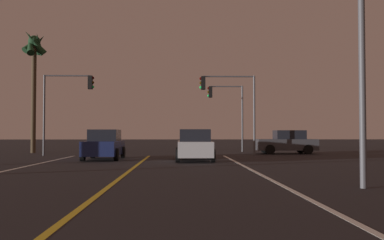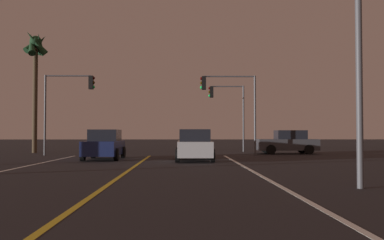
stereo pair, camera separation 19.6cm
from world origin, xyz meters
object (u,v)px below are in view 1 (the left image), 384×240
(car_crossing_side, at_px, (287,142))
(car_ahead_far, at_px, (194,146))
(traffic_light_near_left, at_px, (68,95))
(palm_tree_left_far, at_px, (34,55))
(street_lamp_right_near, at_px, (343,17))
(traffic_light_far_right, at_px, (226,103))
(car_oncoming, at_px, (104,145))
(traffic_light_near_right, at_px, (228,96))

(car_crossing_side, relative_size, car_ahead_far, 1.00)
(car_ahead_far, relative_size, traffic_light_near_left, 0.80)
(car_ahead_far, distance_m, palm_tree_left_far, 16.53)
(car_ahead_far, xyz_separation_m, street_lamp_right_near, (3.69, -11.66, 3.87))
(street_lamp_right_near, bearing_deg, traffic_light_far_right, -88.00)
(car_oncoming, height_order, traffic_light_near_left, traffic_light_near_left)
(car_crossing_side, distance_m, traffic_light_near_right, 5.92)
(traffic_light_near_right, bearing_deg, traffic_light_far_right, -94.69)
(car_oncoming, relative_size, palm_tree_left_far, 0.46)
(car_oncoming, bearing_deg, traffic_light_near_right, 119.30)
(street_lamp_right_near, distance_m, palm_tree_left_far, 26.37)
(car_crossing_side, relative_size, traffic_light_near_left, 0.80)
(traffic_light_near_right, height_order, palm_tree_left_far, palm_tree_left_far)
(traffic_light_near_right, xyz_separation_m, traffic_light_far_right, (0.45, 5.50, -0.10))
(car_oncoming, bearing_deg, traffic_light_far_right, 140.58)
(traffic_light_near_right, height_order, street_lamp_right_near, street_lamp_right_near)
(traffic_light_near_right, relative_size, street_lamp_right_near, 0.74)
(car_oncoming, relative_size, car_crossing_side, 1.00)
(traffic_light_far_right, height_order, palm_tree_left_far, palm_tree_left_far)
(car_oncoming, relative_size, traffic_light_near_right, 0.80)
(traffic_light_near_right, relative_size, traffic_light_near_left, 1.00)
(car_oncoming, bearing_deg, car_crossing_side, 117.52)
(car_ahead_far, xyz_separation_m, palm_tree_left_far, (-11.85, 9.47, 6.58))
(car_crossing_side, distance_m, traffic_light_near_left, 15.70)
(traffic_light_near_right, xyz_separation_m, traffic_light_near_left, (-10.70, 0.00, -0.01))
(palm_tree_left_far, bearing_deg, traffic_light_near_right, -15.03)
(car_ahead_far, bearing_deg, traffic_light_near_right, -23.49)
(car_oncoming, height_order, traffic_light_near_right, traffic_light_near_right)
(car_oncoming, relative_size, traffic_light_near_left, 0.80)
(traffic_light_far_right, bearing_deg, traffic_light_near_right, 85.31)
(traffic_light_far_right, relative_size, street_lamp_right_near, 0.73)
(car_oncoming, distance_m, traffic_light_near_left, 6.17)
(car_oncoming, xyz_separation_m, car_crossing_side, (12.08, 6.30, 0.00))
(palm_tree_left_far, bearing_deg, car_ahead_far, -38.62)
(car_ahead_far, relative_size, traffic_light_far_right, 0.81)
(traffic_light_near_left, relative_size, traffic_light_far_right, 1.02)
(car_crossing_side, height_order, traffic_light_near_right, traffic_light_near_right)
(car_oncoming, xyz_separation_m, palm_tree_left_far, (-6.74, 8.08, 6.58))
(street_lamp_right_near, bearing_deg, palm_tree_left_far, -53.66)
(palm_tree_left_far, bearing_deg, street_lamp_right_near, -53.66)
(car_oncoming, relative_size, traffic_light_far_right, 0.81)
(car_oncoming, distance_m, traffic_light_far_right, 12.99)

